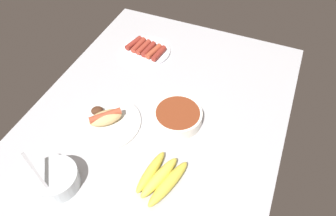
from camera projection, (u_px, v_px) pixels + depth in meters
ground_plane at (157, 118)px, 115.57cm from camera, size 120.00×90.00×3.00cm
bowl_chili at (178, 116)px, 110.81cm from camera, size 17.40×17.40×4.83cm
banana_bunch at (160, 178)px, 95.69cm from camera, size 19.50×13.42×3.82cm
plate_sausages at (146, 50)px, 137.78cm from camera, size 21.12×21.12×3.46cm
plate_hotdog_assembled at (106, 120)px, 110.94cm from camera, size 24.37×24.37×5.61cm
bowl_coleslaw at (56, 179)px, 93.88cm from camera, size 13.77×13.77×15.31cm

